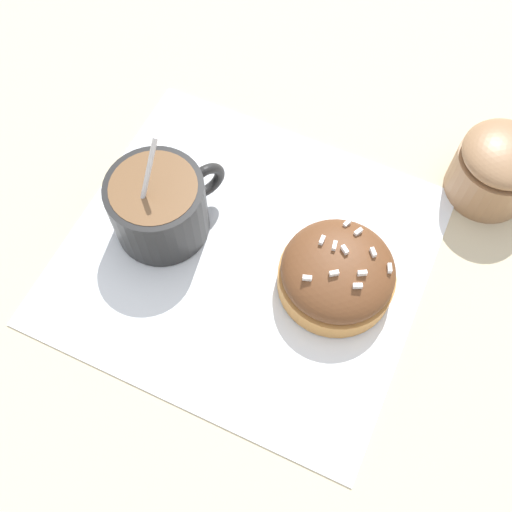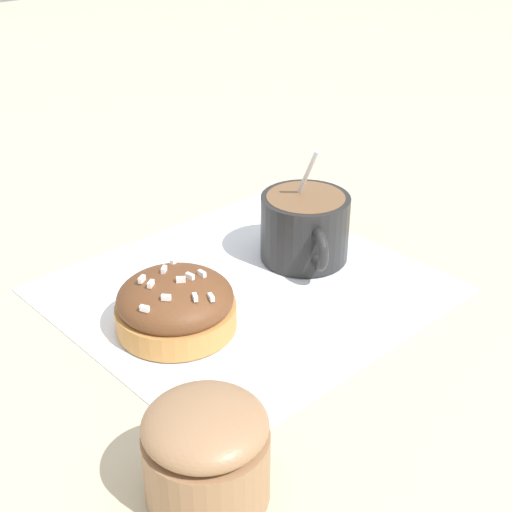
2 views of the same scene
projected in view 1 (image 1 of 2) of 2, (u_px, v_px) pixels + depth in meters
name	position (u px, v px, depth m)	size (l,w,h in m)	color
ground_plane	(245.00, 256.00, 0.51)	(3.00, 3.00, 0.00)	#C6B793
paper_napkin	(245.00, 256.00, 0.51)	(0.32, 0.30, 0.00)	white
coffee_cup	(159.00, 205.00, 0.49)	(0.08, 0.10, 0.11)	black
frosted_pastry	(337.00, 273.00, 0.48)	(0.09, 0.09, 0.05)	#C18442
sugar_bowl	(497.00, 168.00, 0.51)	(0.07, 0.07, 0.07)	#99704C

